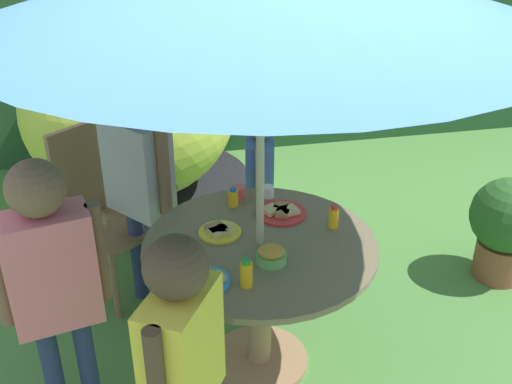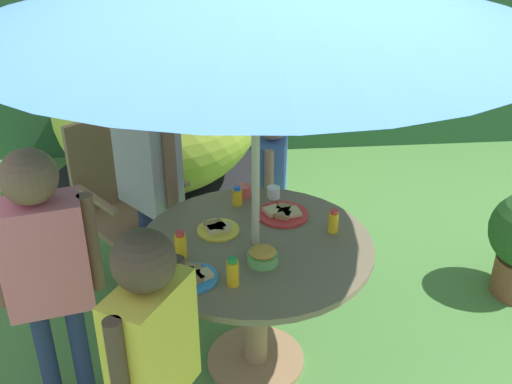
{
  "view_description": "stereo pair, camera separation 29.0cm",
  "coord_description": "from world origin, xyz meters",
  "px_view_note": "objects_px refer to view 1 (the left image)",
  "views": [
    {
      "loc": [
        -0.49,
        -2.33,
        2.29
      ],
      "look_at": [
        0.02,
        0.17,
        0.91
      ],
      "focal_mm": 42.63,
      "sensor_mm": 36.0,
      "label": 1
    },
    {
      "loc": [
        -0.21,
        -2.37,
        2.29
      ],
      "look_at": [
        0.02,
        0.17,
        0.91
      ],
      "focal_mm": 42.63,
      "sensor_mm": 36.0,
      "label": 2
    }
  ],
  "objects_px": {
    "dome_tent": "(130,107)",
    "potted_plant": "(507,224)",
    "child_in_pink_shirt": "(51,270)",
    "plate_back_edge": "(205,280)",
    "child_in_yellow_shirt": "(182,351)",
    "juice_bottle_far_left": "(246,273)",
    "cup_far": "(238,192)",
    "garden_table": "(260,274)",
    "plate_near_right": "(281,212)",
    "child_in_grey_shirt": "(138,167)",
    "juice_bottle_center_front": "(188,250)",
    "child_in_blue_shirt": "(260,172)",
    "snack_bowl": "(271,255)",
    "plate_mid_left": "(220,231)",
    "cup_near": "(268,192)",
    "juice_bottle_far_right": "(233,198)",
    "wooden_chair": "(107,200)"
  },
  "relations": [
    {
      "from": "juice_bottle_far_left",
      "to": "cup_near",
      "type": "xyz_separation_m",
      "value": [
        0.25,
        0.74,
        -0.03
      ]
    },
    {
      "from": "child_in_pink_shirt",
      "to": "snack_bowl",
      "type": "distance_m",
      "value": 0.92
    },
    {
      "from": "juice_bottle_far_left",
      "to": "juice_bottle_center_front",
      "type": "height_order",
      "value": "same"
    },
    {
      "from": "juice_bottle_center_front",
      "to": "cup_far",
      "type": "xyz_separation_m",
      "value": [
        0.32,
        0.54,
        -0.03
      ]
    },
    {
      "from": "juice_bottle_far_left",
      "to": "cup_far",
      "type": "relative_size",
      "value": 1.84
    },
    {
      "from": "child_in_yellow_shirt",
      "to": "juice_bottle_center_front",
      "type": "bearing_deg",
      "value": 22.98
    },
    {
      "from": "child_in_yellow_shirt",
      "to": "juice_bottle_far_right",
      "type": "xyz_separation_m",
      "value": [
        0.36,
        1.09,
        -0.03
      ]
    },
    {
      "from": "juice_bottle_far_right",
      "to": "cup_far",
      "type": "xyz_separation_m",
      "value": [
        0.04,
        0.08,
        -0.02
      ]
    },
    {
      "from": "plate_back_edge",
      "to": "plate_near_right",
      "type": "bearing_deg",
      "value": 47.8
    },
    {
      "from": "juice_bottle_center_front",
      "to": "child_in_yellow_shirt",
      "type": "bearing_deg",
      "value": -97.5
    },
    {
      "from": "dome_tent",
      "to": "juice_bottle_center_front",
      "type": "distance_m",
      "value": 2.25
    },
    {
      "from": "wooden_chair",
      "to": "plate_mid_left",
      "type": "xyz_separation_m",
      "value": [
        0.56,
        -0.79,
        0.2
      ]
    },
    {
      "from": "garden_table",
      "to": "cup_near",
      "type": "relative_size",
      "value": 16.13
    },
    {
      "from": "child_in_yellow_shirt",
      "to": "plate_near_right",
      "type": "xyz_separation_m",
      "value": [
        0.59,
        0.96,
        -0.06
      ]
    },
    {
      "from": "dome_tent",
      "to": "potted_plant",
      "type": "relative_size",
      "value": 2.97
    },
    {
      "from": "garden_table",
      "to": "potted_plant",
      "type": "relative_size",
      "value": 1.65
    },
    {
      "from": "child_in_grey_shirt",
      "to": "child_in_yellow_shirt",
      "type": "relative_size",
      "value": 1.08
    },
    {
      "from": "child_in_yellow_shirt",
      "to": "snack_bowl",
      "type": "relative_size",
      "value": 9.19
    },
    {
      "from": "dome_tent",
      "to": "juice_bottle_far_left",
      "type": "relative_size",
      "value": 15.06
    },
    {
      "from": "child_in_blue_shirt",
      "to": "snack_bowl",
      "type": "distance_m",
      "value": 0.96
    },
    {
      "from": "child_in_pink_shirt",
      "to": "plate_back_edge",
      "type": "bearing_deg",
      "value": -17.71
    },
    {
      "from": "child_in_yellow_shirt",
      "to": "juice_bottle_far_left",
      "type": "height_order",
      "value": "child_in_yellow_shirt"
    },
    {
      "from": "dome_tent",
      "to": "juice_bottle_far_right",
      "type": "xyz_separation_m",
      "value": [
        0.5,
        -1.78,
        0.12
      ]
    },
    {
      "from": "juice_bottle_far_left",
      "to": "dome_tent",
      "type": "bearing_deg",
      "value": 100.11
    },
    {
      "from": "potted_plant",
      "to": "snack_bowl",
      "type": "height_order",
      "value": "snack_bowl"
    },
    {
      "from": "child_in_yellow_shirt",
      "to": "cup_near",
      "type": "height_order",
      "value": "child_in_yellow_shirt"
    },
    {
      "from": "child_in_blue_shirt",
      "to": "plate_back_edge",
      "type": "bearing_deg",
      "value": -11.86
    },
    {
      "from": "cup_near",
      "to": "wooden_chair",
      "type": "bearing_deg",
      "value": 150.59
    },
    {
      "from": "snack_bowl",
      "to": "plate_mid_left",
      "type": "xyz_separation_m",
      "value": [
        -0.19,
        0.28,
        -0.02
      ]
    },
    {
      "from": "juice_bottle_center_front",
      "to": "child_in_blue_shirt",
      "type": "bearing_deg",
      "value": 59.69
    },
    {
      "from": "wooden_chair",
      "to": "child_in_yellow_shirt",
      "type": "height_order",
      "value": "child_in_yellow_shirt"
    },
    {
      "from": "child_in_grey_shirt",
      "to": "juice_bottle_far_left",
      "type": "height_order",
      "value": "child_in_grey_shirt"
    },
    {
      "from": "dome_tent",
      "to": "juice_bottle_center_front",
      "type": "bearing_deg",
      "value": -80.54
    },
    {
      "from": "dome_tent",
      "to": "plate_mid_left",
      "type": "bearing_deg",
      "value": -75.25
    },
    {
      "from": "plate_mid_left",
      "to": "cup_far",
      "type": "relative_size",
      "value": 2.85
    },
    {
      "from": "plate_near_right",
      "to": "juice_bottle_center_front",
      "type": "xyz_separation_m",
      "value": [
        -0.5,
        -0.32,
        0.05
      ]
    },
    {
      "from": "child_in_blue_shirt",
      "to": "plate_back_edge",
      "type": "height_order",
      "value": "child_in_blue_shirt"
    },
    {
      "from": "child_in_grey_shirt",
      "to": "child_in_yellow_shirt",
      "type": "bearing_deg",
      "value": -35.72
    },
    {
      "from": "child_in_grey_shirt",
      "to": "snack_bowl",
      "type": "height_order",
      "value": "child_in_grey_shirt"
    },
    {
      "from": "wooden_chair",
      "to": "plate_near_right",
      "type": "distance_m",
      "value": 1.13
    },
    {
      "from": "child_in_grey_shirt",
      "to": "juice_bottle_far_right",
      "type": "distance_m",
      "value": 0.54
    },
    {
      "from": "plate_mid_left",
      "to": "wooden_chair",
      "type": "bearing_deg",
      "value": 125.0
    },
    {
      "from": "garden_table",
      "to": "snack_bowl",
      "type": "bearing_deg",
      "value": -84.16
    },
    {
      "from": "dome_tent",
      "to": "plate_mid_left",
      "type": "xyz_separation_m",
      "value": [
        0.39,
        -2.03,
        0.08
      ]
    },
    {
      "from": "child_in_grey_shirt",
      "to": "cup_near",
      "type": "height_order",
      "value": "child_in_grey_shirt"
    },
    {
      "from": "child_in_blue_shirt",
      "to": "dome_tent",
      "type": "bearing_deg",
      "value": -140.34
    },
    {
      "from": "snack_bowl",
      "to": "cup_far",
      "type": "relative_size",
      "value": 1.93
    },
    {
      "from": "garden_table",
      "to": "plate_near_right",
      "type": "xyz_separation_m",
      "value": [
        0.16,
        0.24,
        0.19
      ]
    },
    {
      "from": "child_in_grey_shirt",
      "to": "plate_back_edge",
      "type": "xyz_separation_m",
      "value": [
        0.24,
        -0.89,
        -0.13
      ]
    },
    {
      "from": "wooden_chair",
      "to": "plate_back_edge",
      "type": "bearing_deg",
      "value": -108.09
    }
  ]
}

